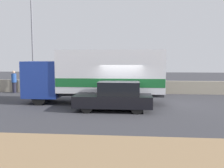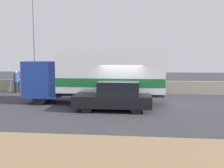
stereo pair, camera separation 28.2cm
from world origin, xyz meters
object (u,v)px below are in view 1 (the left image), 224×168
object	(u,v)px
car_hatchback	(115,97)
pedestrian	(14,81)
street_lamp	(32,37)
box_truck	(99,75)

from	to	relation	value
car_hatchback	pedestrian	xyz separation A→B (m)	(-9.05, 6.60, 0.17)
car_hatchback	pedestrian	world-z (taller)	pedestrian
street_lamp	car_hatchback	xyz separation A→B (m)	(7.33, -6.58, -3.81)
street_lamp	box_truck	world-z (taller)	street_lamp
street_lamp	car_hatchback	bearing A→B (deg)	-41.92
street_lamp	box_truck	distance (m)	7.99
pedestrian	box_truck	bearing A→B (deg)	-29.12
car_hatchback	pedestrian	size ratio (longest dim) A/B	2.28
box_truck	car_hatchback	world-z (taller)	box_truck
street_lamp	pedestrian	xyz separation A→B (m)	(-1.73, 0.02, -3.64)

